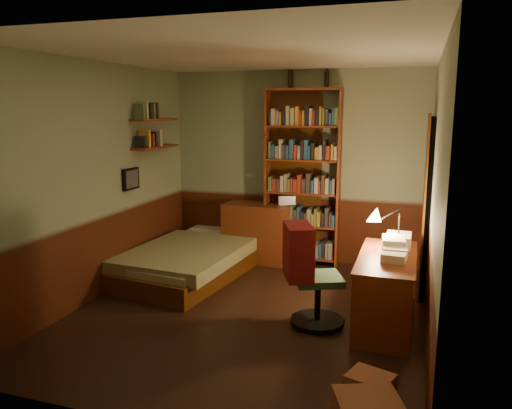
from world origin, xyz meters
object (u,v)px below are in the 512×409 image
(bed, at_px, (193,249))
(desk_lamp, at_px, (399,218))
(office_chair, at_px, (318,269))
(cardboard_box_b, at_px, (370,389))
(desk, at_px, (386,290))
(dresser, at_px, (257,232))
(bookshelf, at_px, (302,178))
(mini_stereo, at_px, (286,200))

(bed, height_order, desk_lamp, desk_lamp)
(desk_lamp, xyz_separation_m, office_chair, (-0.71, -0.61, -0.43))
(bed, xyz_separation_m, desk_lamp, (2.53, -0.43, 0.67))
(bed, xyz_separation_m, cardboard_box_b, (2.45, -2.24, -0.22))
(desk, bearing_deg, cardboard_box_b, -90.21)
(dresser, bearing_deg, bookshelf, 12.54)
(office_chair, height_order, cardboard_box_b, office_chair)
(mini_stereo, bearing_deg, bed, -160.22)
(office_chair, xyz_separation_m, cardboard_box_b, (0.62, -1.20, -0.46))
(bed, height_order, dresser, dresser)
(desk, bearing_deg, office_chair, -160.40)
(bed, distance_m, dresser, 1.00)
(dresser, bearing_deg, mini_stereo, 22.93)
(bookshelf, bearing_deg, office_chair, -75.60)
(mini_stereo, xyz_separation_m, cardboard_box_b, (1.47, -3.16, -0.76))
(dresser, bearing_deg, desk, -36.53)
(cardboard_box_b, bearing_deg, desk_lamp, 87.39)
(desk_lamp, height_order, office_chair, desk_lamp)
(mini_stereo, bearing_deg, office_chair, -90.02)
(bookshelf, distance_m, cardboard_box_b, 3.52)
(bed, distance_m, desk_lamp, 2.66)
(mini_stereo, xyz_separation_m, desk_lamp, (1.55, -1.35, 0.13))
(mini_stereo, bearing_deg, bookshelf, -33.04)
(desk_lamp, bearing_deg, bookshelf, 138.04)
(desk_lamp, bearing_deg, office_chair, -136.12)
(dresser, distance_m, bookshelf, 0.99)
(dresser, xyz_separation_m, cardboard_box_b, (1.84, -3.04, -0.29))
(bed, height_order, office_chair, office_chair)
(bed, height_order, bookshelf, bookshelf)
(bookshelf, bearing_deg, cardboard_box_b, -71.65)
(mini_stereo, height_order, bookshelf, bookshelf)
(desk, xyz_separation_m, desk_lamp, (0.08, 0.39, 0.65))
(bed, bearing_deg, desk_lamp, -2.43)
(desk, distance_m, desk_lamp, 0.76)
(mini_stereo, xyz_separation_m, office_chair, (0.84, -1.96, -0.30))
(dresser, distance_m, mini_stereo, 0.61)
(bookshelf, bearing_deg, bed, -147.37)
(desk_lamp, distance_m, cardboard_box_b, 2.02)
(bookshelf, height_order, desk, bookshelf)
(mini_stereo, bearing_deg, cardboard_box_b, -88.38)
(cardboard_box_b, bearing_deg, dresser, 121.29)
(desk_lamp, bearing_deg, bed, 173.26)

